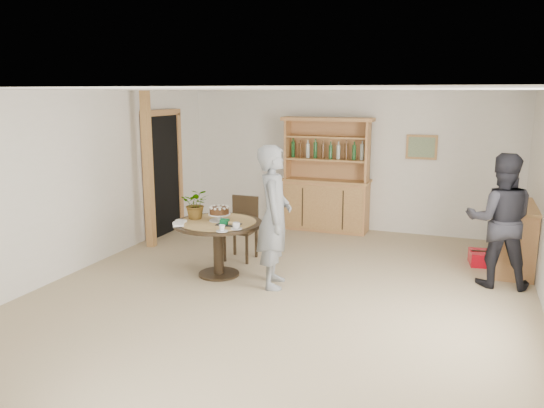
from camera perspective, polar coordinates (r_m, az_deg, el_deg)
The scene contains 17 objects.
ground at distance 6.76m, azimuth 1.20°, elevation -9.52°, with size 7.00×7.00×0.00m, color #C4B086.
room_shell at distance 6.34m, azimuth 1.31°, elevation 5.31°, with size 6.04×7.04×2.52m.
doorway at distance 9.48m, azimuth -11.66°, elevation 3.41°, with size 0.13×1.10×2.18m.
pine_post at distance 8.67m, azimuth -13.17°, elevation 3.52°, with size 0.12×0.12×2.50m, color tan.
hutch at distance 9.65m, azimuth 5.89°, elevation 1.22°, with size 1.62×0.54×2.04m.
sideboard at distance 8.22m, azimuth 24.52°, elevation -3.25°, with size 0.54×1.26×0.94m.
dining_table at distance 7.24m, azimuth -5.82°, elevation -3.08°, with size 1.20×1.20×0.76m.
dining_chair at distance 7.98m, azimuth -3.19°, elevation -2.12°, with size 0.42×0.42×0.95m.
birthday_cake at distance 7.22m, azimuth -5.70°, elevation -0.85°, with size 0.30×0.30×0.20m.
flower_vase at distance 7.36m, azimuth -8.16°, elevation 0.03°, with size 0.38×0.33×0.42m, color #3F7233.
gift_tray at distance 6.99m, azimuth -4.73°, elevation -2.06°, with size 0.30×0.20×0.08m.
coffee_cup_a at distance 6.78m, azimuth -3.86°, elevation -2.38°, with size 0.15×0.15×0.09m.
coffee_cup_b at distance 6.68m, azimuth -5.40°, elevation -2.66°, with size 0.15×0.15×0.08m.
napkins at distance 7.12m, azimuth -9.93°, elevation -2.03°, with size 0.24×0.33×0.03m.
teen_boy at distance 6.75m, azimuth 0.24°, elevation -1.38°, with size 0.67×0.44×1.83m, color gray.
adult_person at distance 7.37m, azimuth 23.30°, elevation -1.64°, with size 0.84×0.66×1.73m, color black.
red_suitcase at distance 8.38m, azimuth 22.52°, elevation -5.44°, with size 0.65×0.48×0.21m.
Camera 1 is at (2.06, -5.94, 2.47)m, focal length 35.00 mm.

